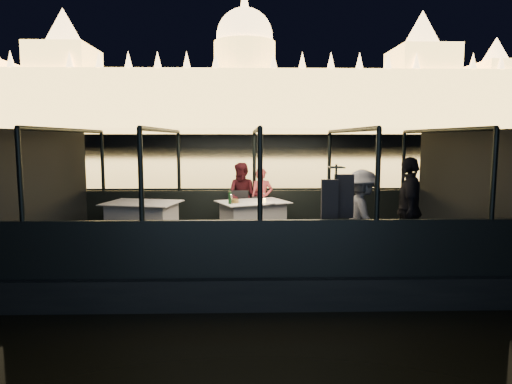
{
  "coord_description": "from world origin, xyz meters",
  "views": [
    {
      "loc": [
        -0.24,
        -8.89,
        2.65
      ],
      "look_at": [
        0.0,
        0.4,
        1.55
      ],
      "focal_mm": 32.0,
      "sensor_mm": 36.0,
      "label": 1
    }
  ],
  "objects_px": {
    "chair_port_right": "(259,212)",
    "passenger_dark": "(408,213)",
    "passenger_stripe": "(362,213)",
    "wine_bottle": "(230,197)",
    "chair_port_left": "(239,212)",
    "dining_table_central": "(253,218)",
    "person_woman_coral": "(262,198)",
    "coat_stand": "(335,215)",
    "dining_table_aft": "(143,221)",
    "person_man_maroon": "(243,198)"
  },
  "relations": [
    {
      "from": "chair_port_left",
      "to": "passenger_stripe",
      "type": "height_order",
      "value": "passenger_stripe"
    },
    {
      "from": "wine_bottle",
      "to": "passenger_dark",
      "type": "bearing_deg",
      "value": -29.96
    },
    {
      "from": "chair_port_left",
      "to": "passenger_stripe",
      "type": "distance_m",
      "value": 3.42
    },
    {
      "from": "coat_stand",
      "to": "person_man_maroon",
      "type": "height_order",
      "value": "coat_stand"
    },
    {
      "from": "dining_table_aft",
      "to": "wine_bottle",
      "type": "height_order",
      "value": "wine_bottle"
    },
    {
      "from": "chair_port_right",
      "to": "wine_bottle",
      "type": "bearing_deg",
      "value": -152.35
    },
    {
      "from": "coat_stand",
      "to": "person_woman_coral",
      "type": "xyz_separation_m",
      "value": [
        -1.09,
        3.29,
        -0.15
      ]
    },
    {
      "from": "person_man_maroon",
      "to": "passenger_stripe",
      "type": "bearing_deg",
      "value": -35.13
    },
    {
      "from": "dining_table_central",
      "to": "person_man_maroon",
      "type": "height_order",
      "value": "person_man_maroon"
    },
    {
      "from": "passenger_stripe",
      "to": "wine_bottle",
      "type": "distance_m",
      "value": 2.96
    },
    {
      "from": "chair_port_left",
      "to": "chair_port_right",
      "type": "bearing_deg",
      "value": 1.35
    },
    {
      "from": "dining_table_aft",
      "to": "wine_bottle",
      "type": "relative_size",
      "value": 4.71
    },
    {
      "from": "chair_port_right",
      "to": "person_woman_coral",
      "type": "distance_m",
      "value": 0.41
    },
    {
      "from": "dining_table_central",
      "to": "coat_stand",
      "type": "xyz_separation_m",
      "value": [
        1.31,
        -2.57,
        0.51
      ]
    },
    {
      "from": "coat_stand",
      "to": "passenger_stripe",
      "type": "bearing_deg",
      "value": 37.11
    },
    {
      "from": "passenger_dark",
      "to": "wine_bottle",
      "type": "xyz_separation_m",
      "value": [
        -3.16,
        1.82,
        0.06
      ]
    },
    {
      "from": "dining_table_central",
      "to": "person_man_maroon",
      "type": "distance_m",
      "value": 0.84
    },
    {
      "from": "dining_table_aft",
      "to": "passenger_stripe",
      "type": "distance_m",
      "value": 4.64
    },
    {
      "from": "dining_table_aft",
      "to": "chair_port_left",
      "type": "relative_size",
      "value": 1.63
    },
    {
      "from": "person_man_maroon",
      "to": "passenger_stripe",
      "type": "height_order",
      "value": "passenger_stripe"
    },
    {
      "from": "coat_stand",
      "to": "passenger_stripe",
      "type": "relative_size",
      "value": 1.07
    },
    {
      "from": "dining_table_central",
      "to": "passenger_dark",
      "type": "distance_m",
      "value": 3.48
    },
    {
      "from": "person_woman_coral",
      "to": "wine_bottle",
      "type": "distance_m",
      "value": 1.3
    },
    {
      "from": "passenger_dark",
      "to": "passenger_stripe",
      "type": "bearing_deg",
      "value": -73.72
    },
    {
      "from": "chair_port_left",
      "to": "person_man_maroon",
      "type": "distance_m",
      "value": 0.41
    },
    {
      "from": "chair_port_left",
      "to": "dining_table_central",
      "type": "bearing_deg",
      "value": -54.18
    },
    {
      "from": "dining_table_central",
      "to": "wine_bottle",
      "type": "xyz_separation_m",
      "value": [
        -0.49,
        -0.36,
        0.53
      ]
    },
    {
      "from": "coat_stand",
      "to": "passenger_stripe",
      "type": "height_order",
      "value": "coat_stand"
    },
    {
      "from": "wine_bottle",
      "to": "dining_table_aft",
      "type": "bearing_deg",
      "value": 177.67
    },
    {
      "from": "dining_table_central",
      "to": "chair_port_right",
      "type": "height_order",
      "value": "chair_port_right"
    },
    {
      "from": "chair_port_left",
      "to": "person_woman_coral",
      "type": "xyz_separation_m",
      "value": [
        0.53,
        0.27,
        0.3
      ]
    },
    {
      "from": "person_woman_coral",
      "to": "person_man_maroon",
      "type": "height_order",
      "value": "person_man_maroon"
    },
    {
      "from": "dining_table_central",
      "to": "chair_port_right",
      "type": "bearing_deg",
      "value": 70.18
    },
    {
      "from": "chair_port_left",
      "to": "person_woman_coral",
      "type": "bearing_deg",
      "value": 28.17
    },
    {
      "from": "chair_port_left",
      "to": "dining_table_aft",
      "type": "bearing_deg",
      "value": -159.03
    },
    {
      "from": "person_woman_coral",
      "to": "dining_table_central",
      "type": "bearing_deg",
      "value": -110.73
    },
    {
      "from": "person_man_maroon",
      "to": "person_woman_coral",
      "type": "bearing_deg",
      "value": 19.01
    },
    {
      "from": "passenger_stripe",
      "to": "passenger_dark",
      "type": "relative_size",
      "value": 0.88
    },
    {
      "from": "person_woman_coral",
      "to": "wine_bottle",
      "type": "bearing_deg",
      "value": -126.92
    },
    {
      "from": "dining_table_aft",
      "to": "passenger_dark",
      "type": "height_order",
      "value": "passenger_dark"
    },
    {
      "from": "chair_port_left",
      "to": "wine_bottle",
      "type": "height_order",
      "value": "wine_bottle"
    },
    {
      "from": "coat_stand",
      "to": "person_man_maroon",
      "type": "bearing_deg",
      "value": 114.92
    },
    {
      "from": "chair_port_right",
      "to": "passenger_stripe",
      "type": "xyz_separation_m",
      "value": [
        1.7,
        -2.61,
        0.4
      ]
    },
    {
      "from": "dining_table_central",
      "to": "coat_stand",
      "type": "distance_m",
      "value": 2.93
    },
    {
      "from": "chair_port_right",
      "to": "coat_stand",
      "type": "height_order",
      "value": "coat_stand"
    },
    {
      "from": "coat_stand",
      "to": "dining_table_aft",
      "type": "bearing_deg",
      "value": 148.01
    },
    {
      "from": "dining_table_aft",
      "to": "passenger_stripe",
      "type": "xyz_separation_m",
      "value": [
        4.22,
        -1.88,
        0.47
      ]
    },
    {
      "from": "chair_port_right",
      "to": "passenger_dark",
      "type": "relative_size",
      "value": 0.43
    },
    {
      "from": "passenger_stripe",
      "to": "passenger_dark",
      "type": "bearing_deg",
      "value": -100.6
    },
    {
      "from": "chair_port_left",
      "to": "passenger_dark",
      "type": "bearing_deg",
      "value": -40.09
    }
  ]
}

